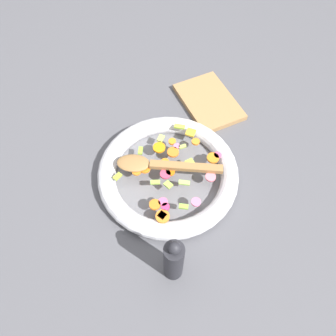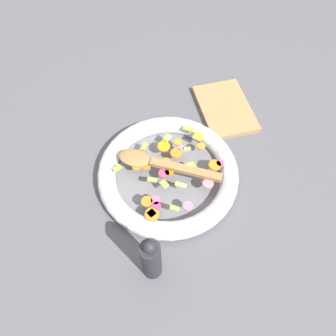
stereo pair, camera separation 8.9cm
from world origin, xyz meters
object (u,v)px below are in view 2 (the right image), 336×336
(skillet, at_px, (168,173))
(cutting_board, at_px, (225,109))
(pepper_mill, at_px, (151,259))
(wooden_spoon, at_px, (158,163))

(skillet, relative_size, cutting_board, 1.74)
(pepper_mill, distance_m, cutting_board, 0.56)
(pepper_mill, bearing_deg, wooden_spoon, -16.35)
(pepper_mill, bearing_deg, cutting_board, -37.56)
(pepper_mill, height_order, cutting_board, pepper_mill)
(wooden_spoon, bearing_deg, skillet, -119.78)
(pepper_mill, bearing_deg, skillet, -22.28)
(skillet, height_order, pepper_mill, pepper_mill)
(wooden_spoon, xyz_separation_m, pepper_mill, (-0.26, 0.08, 0.02))
(wooden_spoon, xyz_separation_m, cutting_board, (0.19, -0.26, -0.05))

